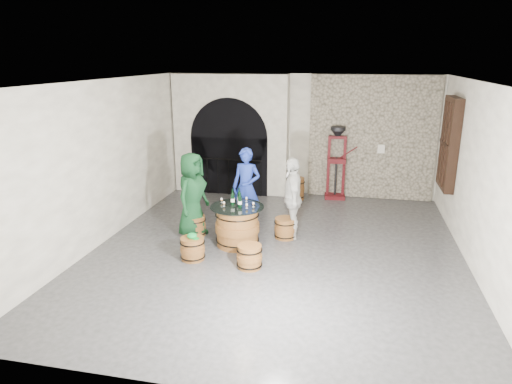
% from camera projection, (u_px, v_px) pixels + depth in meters
% --- Properties ---
extents(ground, '(8.00, 8.00, 0.00)m').
position_uv_depth(ground, '(276.00, 250.00, 8.87)').
color(ground, '#2F2F31').
rests_on(ground, ground).
extents(wall_back, '(8.00, 0.00, 8.00)m').
position_uv_depth(wall_back, '(302.00, 135.00, 12.16)').
color(wall_back, white).
rests_on(wall_back, ground).
extents(wall_front, '(8.00, 0.00, 8.00)m').
position_uv_depth(wall_front, '(212.00, 262.00, 4.66)').
color(wall_front, white).
rests_on(wall_front, ground).
extents(wall_left, '(0.00, 8.00, 8.00)m').
position_uv_depth(wall_left, '(105.00, 162.00, 9.11)').
color(wall_left, white).
rests_on(wall_left, ground).
extents(wall_right, '(0.00, 8.00, 8.00)m').
position_uv_depth(wall_right, '(482.00, 181.00, 7.70)').
color(wall_right, white).
rests_on(wall_right, ground).
extents(ceiling, '(8.00, 8.00, 0.00)m').
position_uv_depth(ceiling, '(279.00, 82.00, 7.95)').
color(ceiling, beige).
rests_on(ceiling, wall_back).
extents(stone_facing_panel, '(3.20, 0.12, 3.18)m').
position_uv_depth(stone_facing_panel, '(372.00, 138.00, 11.74)').
color(stone_facing_panel, tan).
rests_on(stone_facing_panel, ground).
extents(arched_opening, '(3.10, 0.60, 3.19)m').
position_uv_depth(arched_opening, '(231.00, 135.00, 12.30)').
color(arched_opening, white).
rests_on(arched_opening, ground).
extents(shuttered_window, '(0.23, 1.10, 2.00)m').
position_uv_depth(shuttered_window, '(449.00, 144.00, 9.92)').
color(shuttered_window, black).
rests_on(shuttered_window, wall_right).
extents(barrel_table, '(1.06, 1.06, 0.81)m').
position_uv_depth(barrel_table, '(237.00, 226.00, 9.01)').
color(barrel_table, brown).
rests_on(barrel_table, ground).
extents(barrel_stool_left, '(0.46, 0.46, 0.43)m').
position_uv_depth(barrel_stool_left, '(195.00, 226.00, 9.56)').
color(barrel_stool_left, brown).
rests_on(barrel_stool_left, ground).
extents(barrel_stool_far, '(0.46, 0.46, 0.43)m').
position_uv_depth(barrel_stool_far, '(246.00, 217.00, 10.06)').
color(barrel_stool_far, brown).
rests_on(barrel_stool_far, ground).
extents(barrel_stool_right, '(0.46, 0.46, 0.43)m').
position_uv_depth(barrel_stool_right, '(285.00, 228.00, 9.43)').
color(barrel_stool_right, brown).
rests_on(barrel_stool_right, ground).
extents(barrel_stool_near_right, '(0.46, 0.46, 0.43)m').
position_uv_depth(barrel_stool_near_right, '(249.00, 257.00, 8.09)').
color(barrel_stool_near_right, brown).
rests_on(barrel_stool_near_right, ground).
extents(barrel_stool_near_left, '(0.46, 0.46, 0.43)m').
position_uv_depth(barrel_stool_near_left, '(193.00, 249.00, 8.42)').
color(barrel_stool_near_left, brown).
rests_on(barrel_stool_near_left, ground).
extents(green_cap, '(0.23, 0.18, 0.10)m').
position_uv_depth(green_cap, '(192.00, 236.00, 8.35)').
color(green_cap, '#0C842E').
rests_on(green_cap, barrel_stool_near_left).
extents(person_green, '(0.75, 0.97, 1.77)m').
position_uv_depth(person_green, '(192.00, 195.00, 9.38)').
color(person_green, '#103A1C').
rests_on(person_green, ground).
extents(person_blue, '(0.69, 0.51, 1.74)m').
position_uv_depth(person_blue, '(246.00, 187.00, 9.99)').
color(person_blue, '#1C329C').
rests_on(person_blue, ground).
extents(person_white, '(0.61, 1.06, 1.70)m').
position_uv_depth(person_white, '(292.00, 198.00, 9.29)').
color(person_white, beige).
rests_on(person_white, ground).
extents(wine_bottle_left, '(0.08, 0.08, 0.32)m').
position_uv_depth(wine_bottle_left, '(233.00, 199.00, 8.93)').
color(wine_bottle_left, black).
rests_on(wine_bottle_left, barrel_table).
extents(wine_bottle_center, '(0.08, 0.08, 0.32)m').
position_uv_depth(wine_bottle_center, '(240.00, 201.00, 8.79)').
color(wine_bottle_center, black).
rests_on(wine_bottle_center, barrel_table).
extents(wine_bottle_right, '(0.08, 0.08, 0.32)m').
position_uv_depth(wine_bottle_right, '(239.00, 197.00, 9.01)').
color(wine_bottle_right, black).
rests_on(wine_bottle_right, barrel_table).
extents(tasting_glass_a, '(0.05, 0.05, 0.10)m').
position_uv_depth(tasting_glass_a, '(224.00, 204.00, 8.88)').
color(tasting_glass_a, orange).
rests_on(tasting_glass_a, barrel_table).
extents(tasting_glass_b, '(0.05, 0.05, 0.10)m').
position_uv_depth(tasting_glass_b, '(253.00, 205.00, 8.84)').
color(tasting_glass_b, orange).
rests_on(tasting_glass_b, barrel_table).
extents(tasting_glass_c, '(0.05, 0.05, 0.10)m').
position_uv_depth(tasting_glass_c, '(234.00, 200.00, 9.13)').
color(tasting_glass_c, orange).
rests_on(tasting_glass_c, barrel_table).
extents(tasting_glass_d, '(0.05, 0.05, 0.10)m').
position_uv_depth(tasting_glass_d, '(246.00, 199.00, 9.16)').
color(tasting_glass_d, orange).
rests_on(tasting_glass_d, barrel_table).
extents(tasting_glass_e, '(0.05, 0.05, 0.10)m').
position_uv_depth(tasting_glass_e, '(247.00, 206.00, 8.76)').
color(tasting_glass_e, orange).
rests_on(tasting_glass_e, barrel_table).
extents(tasting_glass_f, '(0.05, 0.05, 0.10)m').
position_uv_depth(tasting_glass_f, '(222.00, 200.00, 9.10)').
color(tasting_glass_f, orange).
rests_on(tasting_glass_f, barrel_table).
extents(side_barrel, '(0.44, 0.44, 0.58)m').
position_uv_depth(side_barrel, '(296.00, 189.00, 11.96)').
color(side_barrel, brown).
rests_on(side_barrel, ground).
extents(corking_press, '(0.80, 0.47, 1.91)m').
position_uv_depth(corking_press, '(337.00, 157.00, 11.83)').
color(corking_press, '#510D13').
rests_on(corking_press, ground).
extents(control_box, '(0.18, 0.10, 0.22)m').
position_uv_depth(control_box, '(381.00, 149.00, 11.68)').
color(control_box, silver).
rests_on(control_box, wall_back).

